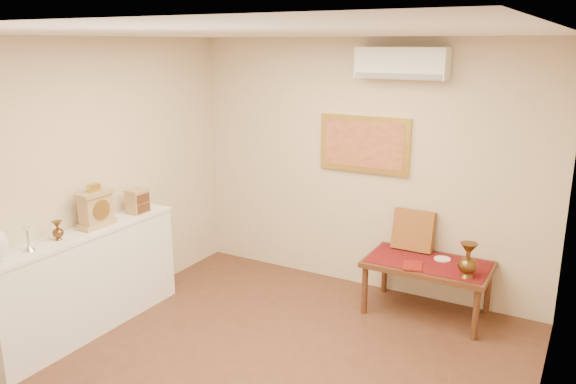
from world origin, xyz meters
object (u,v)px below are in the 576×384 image
Objects in this scene: display_ledge at (87,281)px; wooden_chest at (138,201)px; mantel_clock at (96,209)px; low_table at (428,268)px; brass_urn_tall at (468,256)px.

display_ledge is 8.28× the size of wooden_chest.
mantel_clock is 0.51m from wooden_chest.
wooden_chest is at bearing -155.73° from low_table.
low_table is (2.64, 1.19, -0.62)m from wooden_chest.
brass_urn_tall is at bearing 26.05° from mantel_clock.
mantel_clock reaches higher than display_ledge.
display_ledge is at bearing -92.61° from wooden_chest.
mantel_clock is 1.68× the size of wooden_chest.
wooden_chest is 0.20× the size of low_table.
brass_urn_tall is 3.23m from wooden_chest.
wooden_chest is at bearing 87.39° from display_ledge.
wooden_chest is 2.97m from low_table.
low_table is at bearing 35.10° from display_ledge.
brass_urn_tall is at bearing 28.59° from display_ledge.
mantel_clock is at bearing -92.71° from wooden_chest.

